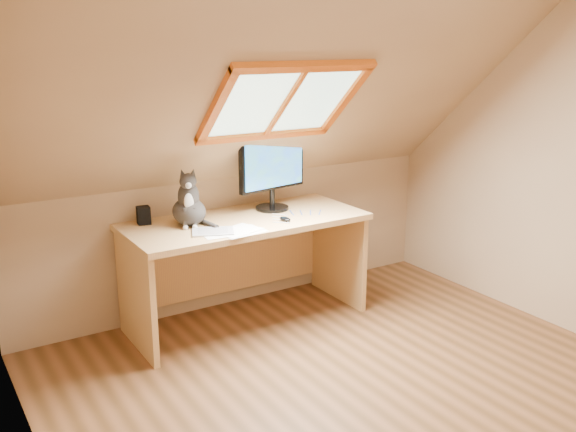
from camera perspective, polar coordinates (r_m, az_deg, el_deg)
ground at (r=3.86m, az=8.17°, el=-16.06°), size 3.50×3.50×0.00m
room_shell at (r=3.28m, az=10.17°, el=5.07°), size 3.52×3.52×2.41m
desk at (r=4.67m, az=-4.18°, el=-2.78°), size 1.71×0.75×0.78m
monitor at (r=4.71m, az=-1.41°, el=4.19°), size 0.58×0.24×0.53m
cat at (r=4.38m, az=-8.81°, el=0.98°), size 0.30×0.33×0.41m
desk_speaker at (r=4.50m, az=-12.72°, el=0.06°), size 0.10×0.10×0.12m
graphics_tablet at (r=4.24m, az=-6.69°, el=-1.38°), size 0.32×0.28×0.01m
mouse at (r=4.47m, az=-0.27°, el=-0.27°), size 0.07×0.11×0.03m
papers at (r=4.24m, az=-4.35°, el=-1.37°), size 0.35×0.30×0.01m
cables at (r=4.61m, az=0.74°, el=0.10°), size 0.51×0.26×0.01m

